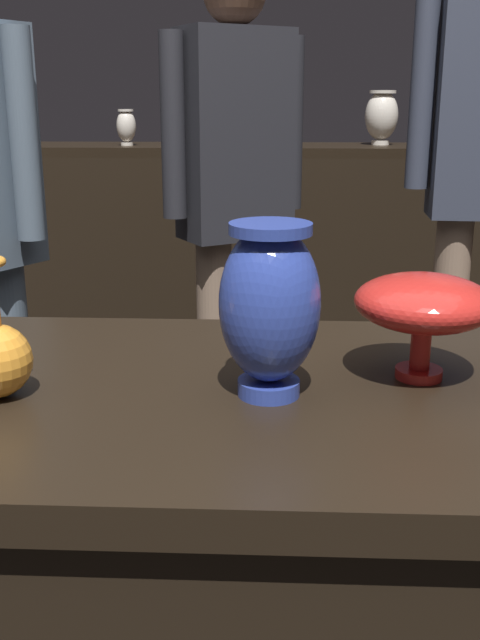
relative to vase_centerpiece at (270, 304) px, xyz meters
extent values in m
cube|color=black|center=(-0.08, 0.03, -0.15)|extent=(1.20, 0.64, 0.05)
cube|color=black|center=(-0.08, 2.23, -0.45)|extent=(2.60, 0.40, 0.95)
cube|color=black|center=(-0.08, 2.23, 0.04)|extent=(2.60, 0.40, 0.04)
cylinder|color=#2D429E|center=(0.00, 0.00, -0.11)|extent=(0.08, 0.08, 0.02)
ellipsoid|color=#2D429E|center=(0.00, 0.00, 0.00)|extent=(0.13, 0.13, 0.21)
cylinder|color=#2D429E|center=(0.00, 0.00, 0.10)|extent=(0.11, 0.11, 0.01)
cylinder|color=red|center=(0.21, 0.07, -0.12)|extent=(0.07, 0.07, 0.01)
cylinder|color=red|center=(0.21, 0.07, -0.08)|extent=(0.03, 0.03, 0.06)
ellipsoid|color=red|center=(0.21, 0.07, -0.01)|extent=(0.19, 0.19, 0.08)
cylinder|color=silver|center=(0.44, 2.26, 0.07)|extent=(0.07, 0.07, 0.02)
ellipsoid|color=silver|center=(0.44, 2.26, 0.18)|extent=(0.13, 0.13, 0.20)
cylinder|color=silver|center=(0.44, 2.26, 0.27)|extent=(0.11, 0.11, 0.01)
cylinder|color=silver|center=(-0.60, 2.17, 0.07)|extent=(0.05, 0.05, 0.01)
ellipsoid|color=silver|center=(-0.60, 2.17, 0.14)|extent=(0.08, 0.08, 0.13)
cylinder|color=silver|center=(-0.60, 2.17, 0.20)|extent=(0.06, 0.06, 0.01)
cylinder|color=#477A38|center=(-1.12, 2.19, 0.07)|extent=(0.05, 0.05, 0.01)
ellipsoid|color=#477A38|center=(-1.12, 2.19, 0.15)|extent=(0.09, 0.09, 0.14)
cylinder|color=#477A38|center=(-1.12, 2.19, 0.21)|extent=(0.07, 0.07, 0.01)
cylinder|color=#E55B1E|center=(-0.08, 2.20, 0.07)|extent=(0.04, 0.04, 0.01)
cylinder|color=#E55B1E|center=(-0.08, 2.20, 0.09)|extent=(0.02, 0.02, 0.03)
ellipsoid|color=#E55B1E|center=(-0.08, 2.20, 0.13)|extent=(0.10, 0.10, 0.04)
cylinder|color=#846B56|center=(-0.05, 1.38, -0.54)|extent=(0.11, 0.11, 0.77)
cylinder|color=#846B56|center=(-0.18, 1.31, -0.54)|extent=(0.11, 0.11, 0.77)
cube|color=#232328|center=(-0.11, 1.35, 0.14)|extent=(0.37, 0.32, 0.61)
cylinder|color=#232328|center=(0.06, 1.45, 0.17)|extent=(0.07, 0.07, 0.52)
cylinder|color=#232328|center=(-0.28, 1.24, 0.17)|extent=(0.07, 0.07, 0.52)
cylinder|color=#846B56|center=(0.55, 1.33, -0.51)|extent=(0.11, 0.11, 0.84)
cylinder|color=#333847|center=(0.43, 1.34, 0.28)|extent=(0.07, 0.07, 0.56)
cylinder|color=slate|center=(-0.72, 0.99, -0.55)|extent=(0.11, 0.11, 0.76)
cylinder|color=slate|center=(-0.61, 0.93, 0.16)|extent=(0.07, 0.07, 0.51)
camera|label=1|loc=(0.00, -0.93, 0.26)|focal=41.88mm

